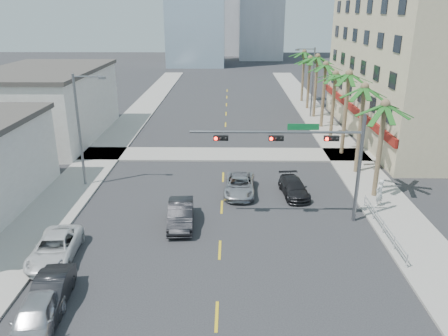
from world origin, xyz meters
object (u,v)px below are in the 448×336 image
object	(u,v)px
car_parked_near	(36,318)
car_lane_center	(240,185)
traffic_signal_mast	(311,150)
pedestrian	(379,193)
car_parked_far	(55,248)
car_lane_right	(294,188)
car_lane_left	(181,214)
car_parked_mid	(50,293)

from	to	relation	value
car_parked_near	car_lane_center	size ratio (longest dim) A/B	0.92
traffic_signal_mast	pedestrian	distance (m)	7.12
car_parked_far	car_lane_right	bearing A→B (deg)	27.79
traffic_signal_mast	car_lane_right	world-z (taller)	traffic_signal_mast
car_lane_left	pedestrian	distance (m)	14.30
car_parked_near	car_parked_far	distance (m)	6.22
car_parked_near	car_parked_far	size ratio (longest dim) A/B	0.91
car_parked_mid	car_lane_left	world-z (taller)	car_lane_left
traffic_signal_mast	car_parked_mid	size ratio (longest dim) A/B	2.59
car_parked_far	car_lane_center	size ratio (longest dim) A/B	1.01
car_lane_center	car_lane_right	distance (m)	4.18
traffic_signal_mast	car_parked_far	xyz separation A→B (m)	(-15.18, -5.05, -4.37)
car_parked_mid	car_lane_left	bearing A→B (deg)	51.99
car_parked_near	car_lane_left	xyz separation A→B (m)	(5.28, 10.37, -0.01)
car_parked_near	pedestrian	world-z (taller)	pedestrian
car_lane_left	car_parked_far	bearing A→B (deg)	-151.45
car_lane_left	car_lane_center	world-z (taller)	car_lane_left
car_parked_far	traffic_signal_mast	bearing A→B (deg)	14.12
car_parked_mid	pedestrian	size ratio (longest dim) A/B	2.14
car_lane_left	car_lane_right	world-z (taller)	car_lane_left
traffic_signal_mast	car_parked_far	size ratio (longest dim) A/B	2.23
car_lane_left	car_parked_mid	bearing A→B (deg)	-126.46
car_parked_mid	car_parked_far	world-z (taller)	car_parked_mid
traffic_signal_mast	car_lane_left	world-z (taller)	traffic_signal_mast
car_lane_right	car_lane_center	bearing A→B (deg)	169.88
car_parked_near	car_parked_far	bearing A→B (deg)	97.15
car_lane_right	pedestrian	bearing A→B (deg)	-25.88
car_lane_center	car_lane_right	bearing A→B (deg)	-1.14
car_lane_right	car_parked_near	bearing A→B (deg)	-137.34
car_parked_near	car_lane_right	size ratio (longest dim) A/B	1.04
car_parked_far	car_lane_right	size ratio (longest dim) A/B	1.14
car_parked_far	pedestrian	distance (m)	21.96
car_lane_right	car_parked_mid	bearing A→B (deg)	-141.25
car_parked_far	pedestrian	world-z (taller)	pedestrian
traffic_signal_mast	car_parked_near	bearing A→B (deg)	-141.04
car_parked_far	pedestrian	bearing A→B (deg)	15.01
car_parked_far	car_lane_left	distance (m)	8.00
car_parked_near	car_lane_left	world-z (taller)	car_parked_near
car_lane_right	pedestrian	size ratio (longest dim) A/B	2.18
car_parked_near	car_parked_mid	distance (m)	1.89
car_parked_mid	car_parked_far	xyz separation A→B (m)	(-1.37, 4.16, -0.02)
car_parked_far	car_lane_left	size ratio (longest dim) A/B	1.07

